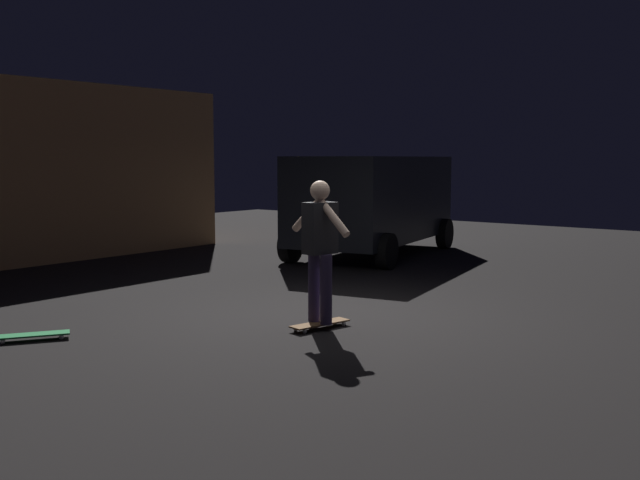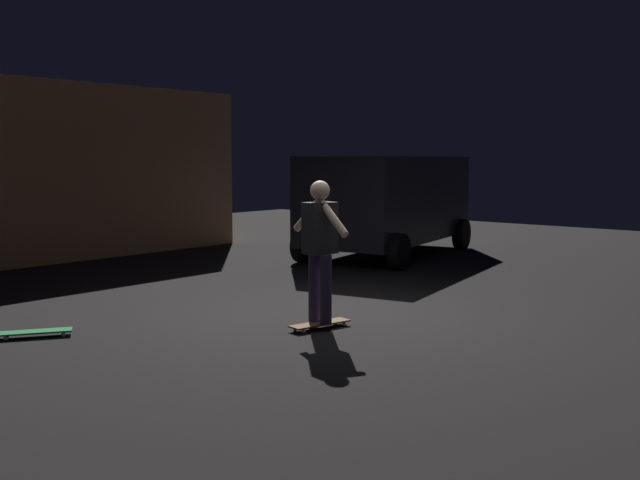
# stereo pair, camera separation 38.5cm
# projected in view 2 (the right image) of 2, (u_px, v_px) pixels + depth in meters

# --- Properties ---
(ground_plane) EXTENTS (28.00, 28.00, 0.00)m
(ground_plane) POSITION_uv_depth(u_px,v_px,m) (327.00, 317.00, 9.25)
(ground_plane) COLOR black
(parked_van) EXTENTS (4.88, 2.95, 2.03)m
(parked_van) POSITION_uv_depth(u_px,v_px,m) (388.00, 199.00, 15.06)
(parked_van) COLOR black
(parked_van) RESTS_ON ground_plane
(skateboard_ridden) EXTENTS (0.80, 0.36, 0.07)m
(skateboard_ridden) POSITION_uv_depth(u_px,v_px,m) (320.00, 324.00, 8.63)
(skateboard_ridden) COLOR olive
(skateboard_ridden) RESTS_ON ground_plane
(skateboard_spare) EXTENTS (0.76, 0.59, 0.07)m
(skateboard_spare) POSITION_uv_depth(u_px,v_px,m) (35.00, 332.00, 8.22)
(skateboard_spare) COLOR green
(skateboard_spare) RESTS_ON ground_plane
(skater) EXTENTS (0.42, 0.98, 1.67)m
(skater) POSITION_uv_depth(u_px,v_px,m) (320.00, 241.00, 8.52)
(skater) COLOR #382D4C
(skater) RESTS_ON skateboard_ridden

